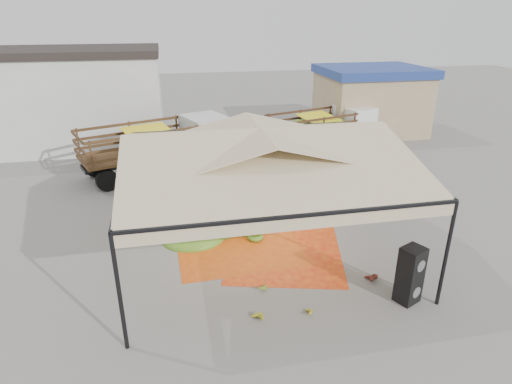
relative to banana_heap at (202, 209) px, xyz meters
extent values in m
plane|color=slate|center=(1.71, -1.96, -0.60)|extent=(90.00, 90.00, 0.00)
cylinder|color=black|center=(-2.29, -5.96, 0.90)|extent=(0.10, 0.10, 3.00)
cylinder|color=black|center=(5.71, -5.96, 0.90)|extent=(0.10, 0.10, 3.00)
cylinder|color=black|center=(-2.29, 2.04, 0.90)|extent=(0.10, 0.10, 3.00)
cylinder|color=black|center=(5.71, 2.04, 0.90)|extent=(0.10, 0.10, 3.00)
pyramid|color=#CBB78F|center=(1.71, -1.96, 2.90)|extent=(8.00, 8.00, 1.00)
cube|color=black|center=(1.71, -1.96, 2.40)|extent=(8.00, 8.00, 0.08)
cube|color=#CBB78F|center=(1.71, -1.96, 2.22)|extent=(8.00, 8.00, 0.36)
cube|color=silver|center=(-8.29, 12.04, 1.90)|extent=(14.00, 6.00, 5.00)
cube|color=black|center=(-8.29, 12.04, 4.60)|extent=(14.30, 6.30, 0.40)
cube|color=tan|center=(11.71, 11.04, 1.20)|extent=(6.00, 5.00, 3.60)
cube|color=navy|center=(11.71, 11.04, 3.25)|extent=(6.30, 5.30, 0.50)
cube|color=#D66014|center=(1.02, -1.70, -0.59)|extent=(4.16, 3.98, 0.01)
cube|color=orange|center=(2.39, -2.62, -0.59)|extent=(4.47, 4.59, 0.01)
ellipsoid|color=#437919|center=(0.00, 0.00, 0.00)|extent=(6.80, 6.20, 1.20)
ellipsoid|color=gold|center=(2.16, -5.66, -0.51)|extent=(0.40, 0.33, 0.18)
ellipsoid|color=#B29923|center=(0.84, -5.66, -0.48)|extent=(0.64, 0.63, 0.23)
ellipsoid|color=#602616|center=(4.54, -4.50, -0.50)|extent=(0.53, 0.50, 0.19)
ellipsoid|color=#551F13|center=(4.34, -4.61, -0.49)|extent=(0.49, 0.42, 0.21)
ellipsoid|color=#427418|center=(1.24, -4.33, -0.50)|extent=(0.55, 0.55, 0.19)
ellipsoid|color=#587A19|center=(1.78, -3.56, 2.02)|extent=(0.24, 0.24, 0.20)
ellipsoid|color=#587A19|center=(3.28, -3.56, 2.02)|extent=(0.24, 0.24, 0.20)
ellipsoid|color=#587A19|center=(4.78, -3.56, 2.02)|extent=(0.24, 0.24, 0.20)
cube|color=black|center=(4.98, -5.66, -0.19)|extent=(0.74, 0.71, 0.81)
cube|color=black|center=(4.98, -5.66, 0.61)|extent=(0.74, 0.71, 0.81)
imported|color=gray|center=(3.81, 2.21, 0.23)|extent=(0.69, 0.55, 1.65)
cube|color=#4B3219|center=(-2.37, 5.72, 0.51)|extent=(5.77, 4.16, 0.13)
cube|color=silver|center=(0.86, 6.98, 0.61)|extent=(2.60, 2.84, 2.42)
cylinder|color=black|center=(-3.75, 4.05, -0.12)|extent=(1.00, 0.64, 0.95)
cylinder|color=black|center=(-4.52, 6.01, -0.12)|extent=(1.00, 0.64, 0.95)
cylinder|color=black|center=(-0.62, 5.27, -0.12)|extent=(1.00, 0.64, 0.95)
cylinder|color=black|center=(-1.38, 7.23, -0.12)|extent=(1.00, 0.64, 0.95)
cylinder|color=black|center=(1.04, 5.92, -0.12)|extent=(1.00, 0.64, 0.95)
cylinder|color=black|center=(0.28, 7.88, -0.12)|extent=(1.00, 0.64, 0.95)
ellipsoid|color=#377718|center=(-2.37, 5.72, 1.03)|extent=(4.60, 3.29, 0.74)
cube|color=yellow|center=(-1.88, 5.91, 1.45)|extent=(2.72, 2.71, 0.26)
cube|color=#482B18|center=(6.77, 7.92, 0.39)|extent=(5.13, 3.50, 0.11)
cube|color=white|center=(9.72, 8.87, 0.48)|extent=(2.24, 2.49, 2.16)
cylinder|color=black|center=(5.45, 6.51, -0.18)|extent=(0.89, 0.53, 0.85)
cylinder|color=black|center=(4.88, 8.29, -0.18)|extent=(0.89, 0.53, 0.85)
cylinder|color=black|center=(8.31, 7.43, -0.18)|extent=(0.89, 0.53, 0.85)
cylinder|color=black|center=(7.74, 9.22, -0.18)|extent=(0.89, 0.53, 0.85)
cylinder|color=black|center=(9.83, 7.92, -0.18)|extent=(0.89, 0.53, 0.85)
cylinder|color=black|center=(9.26, 9.71, -0.18)|extent=(0.89, 0.53, 0.85)
ellipsoid|color=#577B19|center=(6.77, 7.92, 0.86)|extent=(4.09, 2.76, 0.66)
cube|color=yellow|center=(7.22, 8.06, 1.23)|extent=(2.36, 2.36, 0.23)
camera|label=1|loc=(-0.93, -14.16, 6.59)|focal=30.00mm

